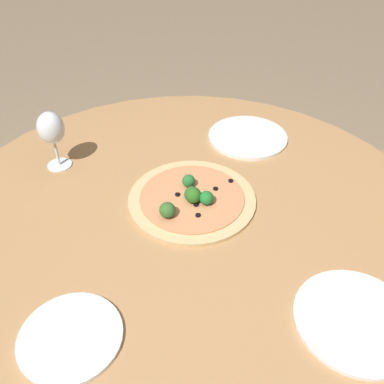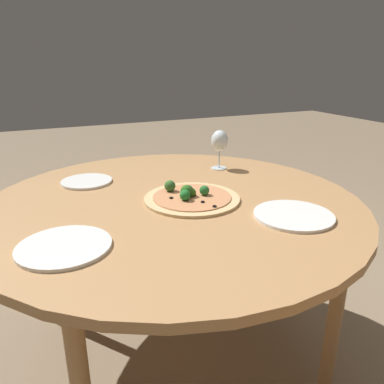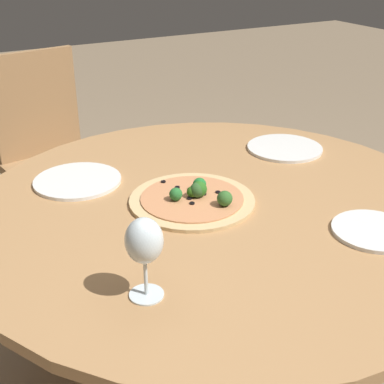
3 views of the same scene
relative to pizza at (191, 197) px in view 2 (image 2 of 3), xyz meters
name	(u,v)px [view 2 (image 2 of 3)]	position (x,y,z in m)	size (l,w,h in m)	color
ground_plane	(176,355)	(-0.03, -0.05, -0.72)	(12.00, 12.00, 0.00)	#847056
dining_table	(174,213)	(-0.03, -0.05, -0.07)	(1.35, 1.35, 0.71)	#A87A4C
pizza	(191,197)	(0.00, 0.00, 0.00)	(0.34, 0.34, 0.06)	tan
wine_glass	(219,142)	(-0.32, 0.28, 0.11)	(0.08, 0.08, 0.18)	silver
plate_near	(294,215)	(0.28, 0.24, -0.01)	(0.26, 0.26, 0.01)	silver
plate_far	(87,181)	(-0.36, -0.31, -0.01)	(0.21, 0.21, 0.01)	silver
plate_side	(64,247)	(0.19, -0.46, -0.01)	(0.25, 0.25, 0.01)	silver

